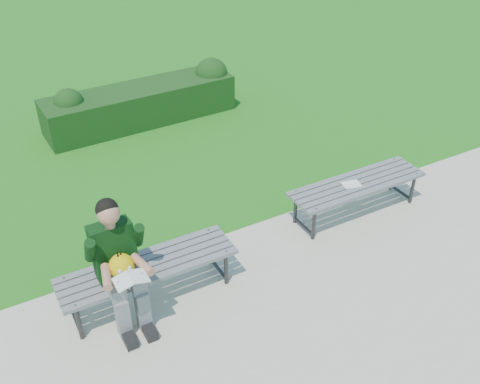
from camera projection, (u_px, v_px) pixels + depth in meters
ground at (250, 227)px, 6.61m from camera, size 80.00×80.00×0.00m
walkway at (338, 319)px, 5.33m from camera, size 30.00×3.50×0.02m
hedge at (145, 101)px, 8.92m from camera, size 3.24×0.91×0.86m
bench_left at (148, 269)px, 5.35m from camera, size 1.80×0.50×0.46m
bench_right at (357, 186)px, 6.61m from camera, size 1.80×0.50×0.46m
seated_boy at (119, 261)px, 4.99m from camera, size 0.56×0.76×1.31m
paper_sheet at (351, 184)px, 6.54m from camera, size 0.25×0.20×0.01m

